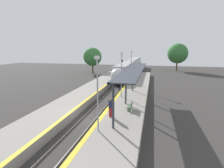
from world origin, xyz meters
The scene contains 15 objects.
ground_plane centered at (0.00, 0.00, 0.00)m, with size 120.00×120.00×0.00m, color #383533.
rail_left centered at (-0.72, 0.00, 0.07)m, with size 0.08×90.00×0.15m, color slate.
rail_right centered at (0.72, 0.00, 0.07)m, with size 0.08×90.00×0.15m, color slate.
train centered at (0.00, 34.15, 2.23)m, with size 2.91×40.34×3.89m.
platform_right centered at (3.64, 0.00, 0.45)m, with size 4.18×64.00×0.90m.
platform_left centered at (-3.59, 0.00, 0.45)m, with size 4.08×64.00×0.90m.
platform_bench centered at (4.23, 1.69, 1.36)m, with size 0.44×1.44×0.89m.
person_waiting centered at (2.58, -0.63, 1.85)m, with size 0.36×0.24×1.82m.
railway_signal centered at (-2.06, 32.40, 2.54)m, with size 0.28×0.28×4.13m.
lamppost_near centered at (2.32, -3.74, 4.29)m, with size 0.36×0.20×5.98m.
lamppost_mid centered at (2.32, 6.50, 4.29)m, with size 0.36×0.20×5.98m.
lamppost_far centered at (2.32, 16.74, 4.29)m, with size 0.36×0.20×5.98m.
station_canopy centered at (3.96, 3.69, 4.78)m, with size 2.02×16.32×4.17m.
background_tree_left centered at (-11.01, 32.59, 4.85)m, with size 5.32×5.32×7.53m.
background_tree_right centered at (13.84, 44.11, 5.64)m, with size 6.40×6.40×8.85m.
Camera 1 is at (6.41, -16.16, 7.47)m, focal length 28.00 mm.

